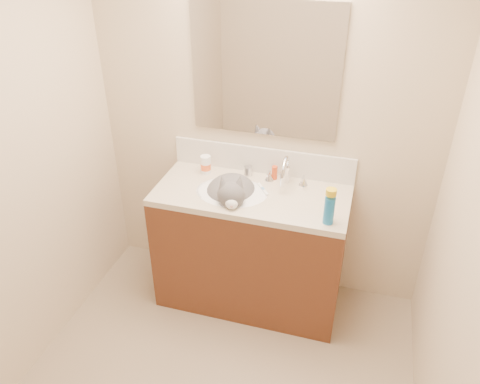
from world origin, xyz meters
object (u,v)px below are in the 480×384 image
Objects in this scene: basin at (232,201)px; pill_bottle at (206,165)px; silver_jar at (248,171)px; vanity_cabinet at (251,250)px; faucet at (286,174)px; spray_can at (329,210)px; cat at (231,194)px; amber_bottle at (274,173)px.

pill_bottle is at bearing 141.73° from basin.
silver_jar is (0.28, 0.05, -0.03)m from pill_bottle.
pill_bottle is 0.28m from silver_jar.
vanity_cabinet is 4.29× the size of faucet.
faucet is 1.73× the size of spray_can.
silver_jar is (-0.26, 0.07, -0.05)m from faucet.
faucet is 2.29× the size of pill_bottle.
pill_bottle is at bearing 123.41° from cat.
faucet is 0.46m from spray_can.
vanity_cabinet is 0.45m from cat.
amber_bottle reaches higher than basin.
silver_jar reaches higher than basin.
cat is at bearing -38.26° from pill_bottle.
cat reaches higher than spray_can.
cat is 0.31m from pill_bottle.
spray_can is (0.61, -0.16, 0.15)m from basin.
basin is (-0.12, -0.03, 0.38)m from vanity_cabinet.
cat is at bearing -133.84° from amber_bottle.
cat is 0.64m from spray_can.
vanity_cabinet is at bearing -5.67° from cat.
cat reaches higher than basin.
pill_bottle is 0.75× the size of spray_can.
amber_bottle is (0.22, 0.23, 0.12)m from basin.
faucet is at bearing -1.90° from pill_bottle.
basin is at bearing -100.14° from silver_jar.
basin reaches higher than vanity_cabinet.
silver_jar is at bearing 79.86° from basin.
cat reaches higher than silver_jar.
amber_bottle is (0.10, 0.20, 0.50)m from vanity_cabinet.
pill_bottle reaches higher than amber_bottle.
faucet is 4.52× the size of silver_jar.
cat is 0.32m from amber_bottle.
silver_jar is at bearing 111.16° from vanity_cabinet.
cat is (-0.12, -0.03, 0.43)m from vanity_cabinet.
faucet is at bearing 133.13° from spray_can.
pill_bottle is 0.45m from amber_bottle.
vanity_cabinet is at bearing 14.04° from basin.
cat is 5.27× the size of amber_bottle.
spray_can is (0.57, -0.40, 0.05)m from silver_jar.
cat is at bearing 140.55° from basin.
vanity_cabinet is at bearing 158.35° from spray_can.
cat reaches higher than amber_bottle.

